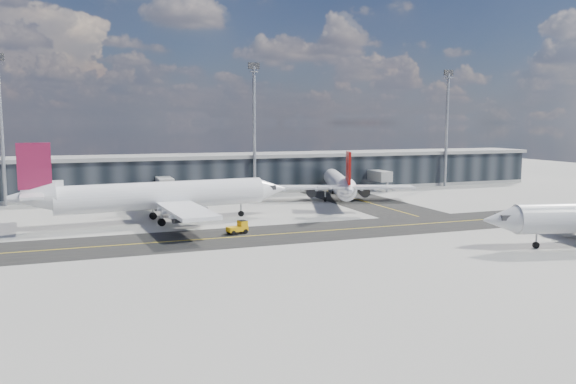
{
  "coord_description": "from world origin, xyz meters",
  "views": [
    {
      "loc": [
        -34.84,
        -71.21,
        15.9
      ],
      "look_at": [
        -5.02,
        11.99,
        5.0
      ],
      "focal_mm": 35.0,
      "sensor_mm": 36.0,
      "label": 1
    }
  ],
  "objects_px": {
    "baggage_tug": "(239,227)",
    "service_van": "(338,190)",
    "airliner_af": "(159,196)",
    "airliner_redtail": "(339,184)"
  },
  "relations": [
    {
      "from": "baggage_tug",
      "to": "service_van",
      "type": "relative_size",
      "value": 0.67
    },
    {
      "from": "airliner_af",
      "to": "airliner_redtail",
      "type": "height_order",
      "value": "airliner_af"
    },
    {
      "from": "baggage_tug",
      "to": "airliner_redtail",
      "type": "bearing_deg",
      "value": 117.44
    },
    {
      "from": "airliner_af",
      "to": "service_van",
      "type": "relative_size",
      "value": 9.08
    },
    {
      "from": "airliner_af",
      "to": "baggage_tug",
      "type": "xyz_separation_m",
      "value": [
        9.61,
        -13.21,
        -3.38
      ]
    },
    {
      "from": "airliner_af",
      "to": "service_van",
      "type": "height_order",
      "value": "airliner_af"
    },
    {
      "from": "airliner_redtail",
      "to": "baggage_tug",
      "type": "bearing_deg",
      "value": -118.61
    },
    {
      "from": "airliner_redtail",
      "to": "baggage_tug",
      "type": "relative_size",
      "value": 11.06
    },
    {
      "from": "baggage_tug",
      "to": "service_van",
      "type": "xyz_separation_m",
      "value": [
        33.07,
        37.81,
        -0.26
      ]
    },
    {
      "from": "airliner_redtail",
      "to": "service_van",
      "type": "bearing_deg",
      "value": 84.62
    }
  ]
}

